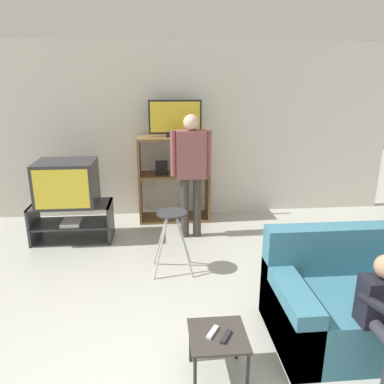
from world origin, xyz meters
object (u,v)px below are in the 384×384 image
snack_table (218,340)px  folding_stool (172,225)px  television_flat (175,119)px  couch (376,302)px  person_standing_adult (191,165)px  media_shelf (174,178)px  television_main (67,183)px  remote_control_white (213,332)px  remote_control_black (226,337)px  tv_stand (73,222)px

snack_table → folding_stool: bearing=99.2°
television_flat → couch: size_ratio=0.43×
folding_stool → couch: size_ratio=0.40×
couch → person_standing_adult: person_standing_adult is taller
person_standing_adult → media_shelf: bearing=105.9°
television_main → remote_control_white: size_ratio=5.12×
snack_table → remote_control_black: 0.09m
media_shelf → snack_table: media_shelf is taller
person_standing_adult → couch: bearing=-57.7°
snack_table → tv_stand: bearing=121.0°
remote_control_black → person_standing_adult: person_standing_adult is taller
tv_stand → couch: 3.68m
television_main → couch: 3.73m
couch → remote_control_white: bearing=-165.6°
remote_control_black → couch: bearing=47.7°
folding_stool → person_standing_adult: size_ratio=0.43×
tv_stand → folding_stool: bearing=-37.1°
television_flat → couch: bearing=-61.8°
remote_control_black → snack_table: bearing=171.8°
television_flat → person_standing_adult: (0.17, -0.70, -0.51)m
television_main → couch: bearing=-36.4°
snack_table → remote_control_black: size_ratio=2.82×
remote_control_black → couch: (1.35, 0.42, -0.09)m
tv_stand → snack_table: bearing=-59.0°
television_flat → person_standing_adult: bearing=-76.6°
media_shelf → couch: size_ratio=0.72×
tv_stand → television_main: bearing=-172.2°
tv_stand → folding_stool: size_ratio=1.46×
media_shelf → person_standing_adult: person_standing_adult is taller
television_flat → folding_stool: size_ratio=1.07×
couch → television_flat: bearing=118.2°
snack_table → person_standing_adult: person_standing_adult is taller
television_flat → snack_table: 3.46m
tv_stand → television_main: size_ratio=1.40×
remote_control_black → remote_control_white: (-0.09, 0.06, 0.00)m
person_standing_adult → remote_control_black: bearing=-89.5°
folding_stool → remote_control_black: bearing=-79.3°
person_standing_adult → tv_stand: bearing=178.7°
television_main → television_flat: television_flat is taller
remote_control_white → folding_stool: bearing=130.0°
folding_stool → couch: 2.07m
person_standing_adult → snack_table: bearing=-90.7°
remote_control_white → person_standing_adult: size_ratio=0.09×
tv_stand → television_flat: television_flat is taller
television_main → remote_control_white: television_main is taller
person_standing_adult → television_flat: bearing=103.4°
folding_stool → television_flat: bearing=85.8°
media_shelf → remote_control_black: media_shelf is taller
media_shelf → snack_table: 3.25m
television_main → snack_table: bearing=-58.6°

